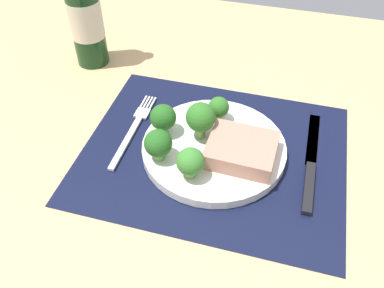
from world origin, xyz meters
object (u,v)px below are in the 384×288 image
Objects in this scene: steak at (241,150)px; wine_bottle at (84,10)px; plate at (214,148)px; knife at (311,167)px; fork at (133,129)px.

wine_bottle is at bearing 149.14° from steak.
steak is at bearing -17.06° from plate.
wine_bottle is at bearing 157.94° from knife.
steak is at bearing -30.86° from wine_bottle.
plate is 38.17cm from wine_bottle.
plate is 14.79cm from fork.
steak is 0.46× the size of knife.
knife is at bearing 10.11° from steak.
knife is at bearing -4.77° from fork.
plate is at bearing 162.94° from steak.
fork is (-19.38, 2.85, -2.82)cm from steak.
steak reaches higher than knife.
wine_bottle is (-30.91, 19.82, 10.41)cm from plate.
plate is 2.24× the size of steak.
plate is 1.22× the size of fork.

